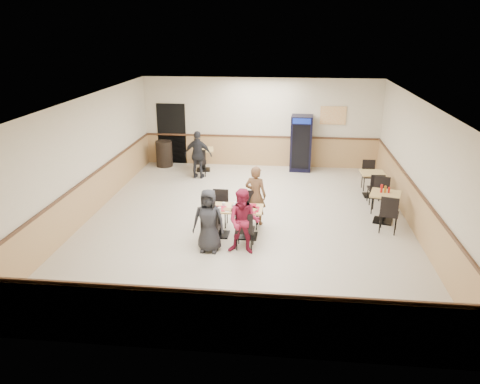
# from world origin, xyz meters

# --- Properties ---
(ground) EXTENTS (10.00, 10.00, 0.00)m
(ground) POSITION_xyz_m (0.00, 0.00, 0.00)
(ground) COLOR beige
(ground) RESTS_ON ground
(room_shell) EXTENTS (10.00, 10.00, 10.00)m
(room_shell) POSITION_xyz_m (1.78, 2.55, 0.58)
(room_shell) COLOR silver
(room_shell) RESTS_ON ground
(main_table) EXTENTS (1.33, 0.69, 0.71)m
(main_table) POSITION_xyz_m (-0.23, -0.89, 0.47)
(main_table) COLOR black
(main_table) RESTS_ON ground
(main_chairs) EXTENTS (1.20, 1.57, 0.89)m
(main_chairs) POSITION_xyz_m (-0.27, -0.89, 0.45)
(main_chairs) COLOR black
(main_chairs) RESTS_ON ground
(diner_woman_left) EXTENTS (0.70, 0.48, 1.40)m
(diner_woman_left) POSITION_xyz_m (-0.67, -1.68, 0.70)
(diner_woman_left) COLOR black
(diner_woman_left) RESTS_ON ground
(diner_woman_right) EXTENTS (0.75, 0.62, 1.44)m
(diner_woman_right) POSITION_xyz_m (0.09, -1.70, 0.72)
(diner_woman_right) COLOR maroon
(diner_woman_right) RESTS_ON ground
(diner_man_opposite) EXTENTS (0.61, 0.48, 1.47)m
(diner_man_opposite) POSITION_xyz_m (0.22, -0.10, 0.73)
(diner_man_opposite) COLOR brown
(diner_man_opposite) RESTS_ON ground
(lone_diner) EXTENTS (0.92, 0.45, 1.52)m
(lone_diner) POSITION_xyz_m (-1.86, 3.37, 0.76)
(lone_diner) COLOR black
(lone_diner) RESTS_ON ground
(tabletop_clutter) EXTENTS (1.18, 0.58, 0.12)m
(tabletop_clutter) POSITION_xyz_m (-0.18, -0.95, 0.72)
(tabletop_clutter) COLOR #B40C25
(tabletop_clutter) RESTS_ON main_table
(side_table_near) EXTENTS (0.86, 0.86, 0.75)m
(side_table_near) POSITION_xyz_m (3.37, 0.34, 0.50)
(side_table_near) COLOR black
(side_table_near) RESTS_ON ground
(side_table_near_chair_south) EXTENTS (0.54, 0.54, 0.95)m
(side_table_near_chair_south) POSITION_xyz_m (3.37, -0.26, 0.47)
(side_table_near_chair_south) COLOR black
(side_table_near_chair_south) RESTS_ON ground
(side_table_near_chair_north) EXTENTS (0.54, 0.54, 0.95)m
(side_table_near_chair_north) POSITION_xyz_m (3.37, 0.94, 0.47)
(side_table_near_chair_north) COLOR black
(side_table_near_chair_north) RESTS_ON ground
(side_table_far) EXTENTS (0.68, 0.68, 0.70)m
(side_table_far) POSITION_xyz_m (3.36, 2.20, 0.47)
(side_table_far) COLOR black
(side_table_far) RESTS_ON ground
(side_table_far_chair_south) EXTENTS (0.43, 0.43, 0.89)m
(side_table_far_chair_south) POSITION_xyz_m (3.36, 1.63, 0.45)
(side_table_far_chair_south) COLOR black
(side_table_far_chair_south) RESTS_ON ground
(side_table_far_chair_north) EXTENTS (0.43, 0.43, 0.89)m
(side_table_far_chair_north) POSITION_xyz_m (3.36, 2.76, 0.45)
(side_table_far_chair_north) COLOR black
(side_table_far_chair_north) RESTS_ON ground
(condiment_caddy) EXTENTS (0.23, 0.06, 0.20)m
(condiment_caddy) POSITION_xyz_m (3.34, 0.39, 0.84)
(condiment_caddy) COLOR red
(condiment_caddy) RESTS_ON side_table_near
(back_table) EXTENTS (0.79, 0.79, 0.74)m
(back_table) POSITION_xyz_m (-1.86, 4.20, 0.49)
(back_table) COLOR black
(back_table) RESTS_ON ground
(back_table_chair_lone) EXTENTS (0.50, 0.50, 0.93)m
(back_table_chair_lone) POSITION_xyz_m (-1.86, 3.61, 0.47)
(back_table_chair_lone) COLOR black
(back_table_chair_lone) RESTS_ON ground
(pepsi_cooler) EXTENTS (0.73, 0.74, 1.84)m
(pepsi_cooler) POSITION_xyz_m (1.38, 4.59, 0.92)
(pepsi_cooler) COLOR black
(pepsi_cooler) RESTS_ON ground
(trash_bin) EXTENTS (0.56, 0.56, 0.88)m
(trash_bin) POSITION_xyz_m (-3.29, 4.55, 0.44)
(trash_bin) COLOR black
(trash_bin) RESTS_ON ground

